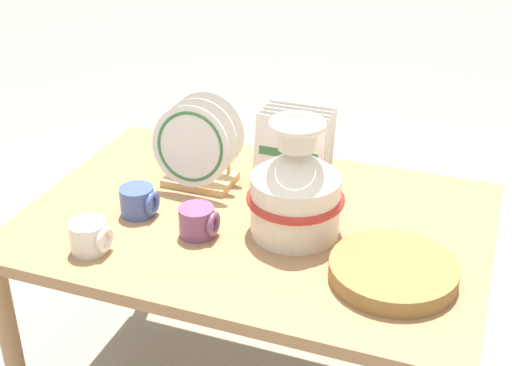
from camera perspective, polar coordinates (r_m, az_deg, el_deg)
name	(u,v)px	position (r m, az deg, el deg)	size (l,w,h in m)	color
display_table	(256,240)	(2.03, 0.00, -4.58)	(1.28, 0.88, 0.68)	#9E754C
ceramic_vase	(296,188)	(1.87, 3.20, -0.38)	(0.26, 0.26, 0.33)	silver
dish_rack_round_plates	(198,151)	(2.13, -4.70, 2.53)	(0.24, 0.17, 0.27)	tan
dish_rack_square_plates	(294,156)	(2.13, 3.07, 2.17)	(0.21, 0.16, 0.23)	tan
wicker_charger_stack	(393,271)	(1.77, 10.91, -6.94)	(0.31, 0.31, 0.04)	olive
mug_cobalt_glaze	(139,201)	(2.02, -9.37, -1.45)	(0.10, 0.10, 0.08)	#42569E
mug_plum_glaze	(198,222)	(1.90, -4.63, -3.09)	(0.10, 0.10, 0.08)	#7A4770
mug_cream_glaze	(90,237)	(1.88, -13.14, -4.22)	(0.10, 0.10, 0.08)	silver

